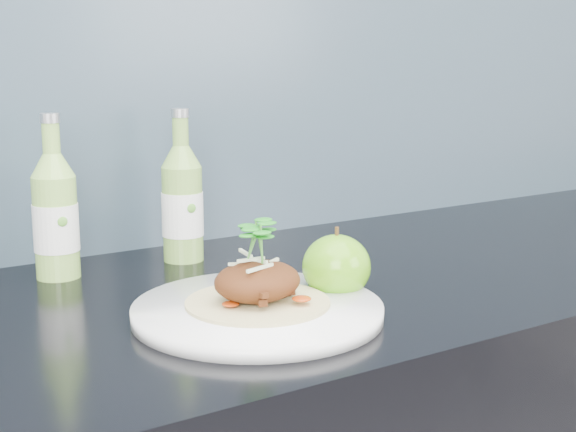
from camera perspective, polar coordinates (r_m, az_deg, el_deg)
name	(u,v)px	position (r m, az deg, el deg)	size (l,w,h in m)	color
subway_backsplash	(120,17)	(1.24, -11.88, 13.67)	(4.00, 0.02, 0.70)	slate
dinner_plate	(258,311)	(0.92, -2.17, -6.75)	(0.38, 0.38, 0.02)	white
pork_taco	(257,279)	(0.91, -2.19, -4.53)	(0.17, 0.17, 0.10)	tan
green_apple	(336,267)	(0.99, 3.46, -3.62)	(0.09, 0.09, 0.09)	#459710
cider_bottle_left	(55,216)	(1.11, -16.21, -0.02)	(0.06, 0.06, 0.22)	#8ABF4F
cider_bottle_right	(182,204)	(1.17, -7.52, 0.88)	(0.07, 0.07, 0.22)	#7CAD48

